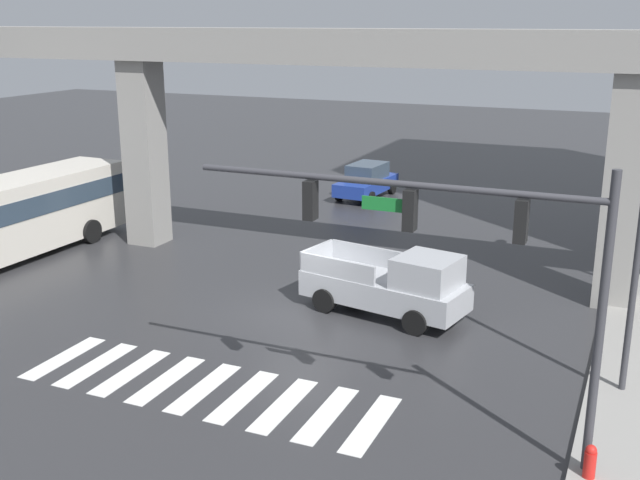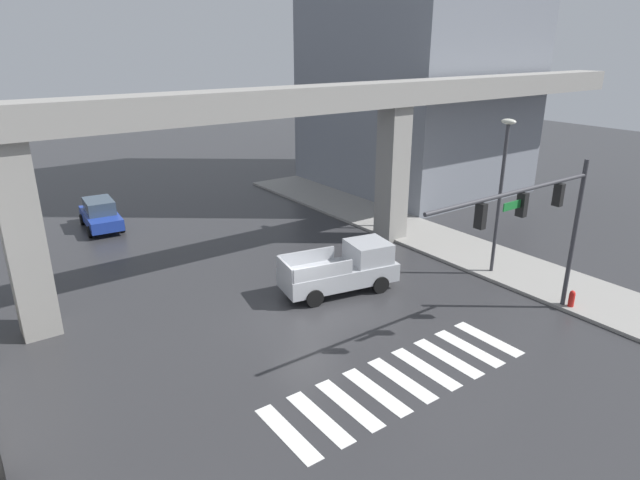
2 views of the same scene
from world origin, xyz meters
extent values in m
plane|color=#2D2D30|center=(0.00, 0.00, 0.00)|extent=(120.00, 120.00, 0.00)
cube|color=silver|center=(-4.40, -5.42, 0.01)|extent=(0.55, 2.80, 0.01)
cube|color=silver|center=(-3.30, -5.42, 0.01)|extent=(0.55, 2.80, 0.01)
cube|color=silver|center=(-2.20, -5.42, 0.01)|extent=(0.55, 2.80, 0.01)
cube|color=silver|center=(-1.10, -5.42, 0.01)|extent=(0.55, 2.80, 0.01)
cube|color=silver|center=(0.00, -5.42, 0.01)|extent=(0.55, 2.80, 0.01)
cube|color=silver|center=(1.10, -5.42, 0.01)|extent=(0.55, 2.80, 0.01)
cube|color=silver|center=(2.20, -5.42, 0.01)|extent=(0.55, 2.80, 0.01)
cube|color=silver|center=(3.30, -5.42, 0.01)|extent=(0.55, 2.80, 0.01)
cube|color=silver|center=(4.40, -5.42, 0.01)|extent=(0.55, 2.80, 0.01)
cube|color=gray|center=(0.00, 4.81, 7.87)|extent=(54.87, 1.80, 1.20)
cube|color=gray|center=(-8.91, 4.81, 3.64)|extent=(1.30, 1.30, 7.27)
cube|color=gray|center=(8.91, 4.81, 3.64)|extent=(1.30, 1.30, 7.27)
cube|color=gray|center=(10.67, 2.00, 0.07)|extent=(4.00, 36.00, 0.15)
cube|color=#A8AAAF|center=(2.43, 1.10, 0.78)|extent=(5.37, 2.84, 0.80)
cube|color=#A8AAAF|center=(3.86, 0.82, 1.63)|extent=(2.00, 2.04, 0.90)
cube|color=#3F5160|center=(4.32, 0.73, 1.63)|extent=(0.42, 1.66, 0.77)
cube|color=#A8AAAF|center=(1.47, 2.17, 1.48)|extent=(2.62, 0.60, 0.60)
cube|color=#A8AAAF|center=(1.14, 0.46, 1.48)|extent=(2.62, 0.60, 0.60)
cube|color=#A8AAAF|center=(-0.02, 1.57, 1.48)|extent=(0.43, 1.74, 0.60)
cylinder|color=black|center=(4.16, 1.68, 0.38)|extent=(0.80, 0.42, 0.76)
cylinder|color=black|center=(3.81, -0.09, 0.38)|extent=(0.80, 0.42, 0.76)
cylinder|color=black|center=(1.05, 2.28, 0.38)|extent=(0.80, 0.42, 0.76)
cylinder|color=black|center=(0.71, 0.51, 0.38)|extent=(0.80, 0.42, 0.76)
cube|color=#1E3899|center=(-3.65, 16.05, 0.64)|extent=(2.10, 4.43, 0.64)
cube|color=#384756|center=(-3.65, 16.15, 1.34)|extent=(1.67, 2.35, 0.76)
cylinder|color=black|center=(-2.90, 14.65, 0.32)|extent=(0.29, 0.66, 0.64)
cylinder|color=black|center=(-4.62, 14.79, 0.32)|extent=(0.29, 0.66, 0.64)
cylinder|color=black|center=(-2.69, 17.31, 0.32)|extent=(0.29, 0.66, 0.64)
cylinder|color=black|center=(-4.41, 17.45, 0.32)|extent=(0.29, 0.66, 0.64)
cylinder|color=#38383D|center=(8.98, -5.58, 3.10)|extent=(0.18, 0.18, 6.20)
cylinder|color=#38383D|center=(4.68, -5.58, 5.60)|extent=(8.60, 0.14, 0.14)
cube|color=black|center=(7.38, -5.58, 5.08)|extent=(0.24, 0.32, 0.84)
sphere|color=orange|center=(7.38, -5.58, 5.08)|extent=(0.17, 0.17, 0.17)
cube|color=black|center=(5.18, -5.58, 5.08)|extent=(0.24, 0.32, 0.84)
sphere|color=orange|center=(5.18, -5.58, 5.08)|extent=(0.17, 0.17, 0.17)
cube|color=black|center=(2.98, -5.58, 5.08)|extent=(0.24, 0.32, 0.84)
sphere|color=orange|center=(2.98, -5.58, 5.08)|extent=(0.17, 0.17, 0.17)
cube|color=#19722D|center=(4.70, -5.58, 5.15)|extent=(1.10, 0.04, 0.28)
cylinder|color=#38383D|center=(9.47, -1.63, 3.50)|extent=(0.16, 0.16, 7.00)
ellipsoid|color=beige|center=(9.47, -1.63, 7.12)|extent=(0.44, 0.70, 0.24)
cylinder|color=#38383D|center=(9.47, 6.58, 3.50)|extent=(0.16, 0.16, 7.00)
ellipsoid|color=beige|center=(9.47, 6.58, 7.12)|extent=(0.44, 0.70, 0.24)
cylinder|color=red|center=(9.07, -5.88, 0.35)|extent=(0.24, 0.24, 0.70)
sphere|color=red|center=(9.07, -5.88, 0.74)|extent=(0.22, 0.22, 0.22)
camera|label=1|loc=(9.51, -20.03, 8.78)|focal=43.10mm
camera|label=2|loc=(-10.91, -16.01, 10.34)|focal=30.39mm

